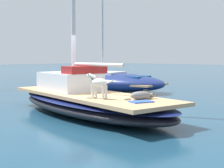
{
  "coord_description": "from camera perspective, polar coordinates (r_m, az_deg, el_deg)",
  "views": [
    {
      "loc": [
        -6.92,
        -7.59,
        1.81
      ],
      "look_at": [
        0.0,
        -1.0,
        1.01
      ],
      "focal_mm": 53.11,
      "sensor_mm": 36.0,
      "label": 1
    }
  ],
  "objects": [
    {
      "name": "deck_winch",
      "position": [
        9.34,
        5.82,
        -1.71
      ],
      "size": [
        0.16,
        0.16,
        0.21
      ],
      "color": "#B7B7BC",
      "rests_on": "sailboat_main"
    },
    {
      "name": "moored_boat_starboard_side",
      "position": [
        17.16,
        -0.02,
        0.46
      ],
      "size": [
        3.39,
        6.36,
        5.47
      ],
      "color": "navy",
      "rests_on": "ground"
    },
    {
      "name": "coiled_rope",
      "position": [
        9.21,
        -3.59,
        -2.27
      ],
      "size": [
        0.32,
        0.32,
        0.04
      ],
      "primitive_type": "torus",
      "color": "beige",
      "rests_on": "sailboat_main"
    },
    {
      "name": "dog_white",
      "position": [
        9.0,
        -2.42,
        0.14
      ],
      "size": [
        0.27,
        0.94,
        0.7
      ],
      "color": "silver",
      "rests_on": "sailboat_main"
    },
    {
      "name": "deck_towel",
      "position": [
        8.35,
        5.07,
        -3.05
      ],
      "size": [
        0.65,
        0.53,
        0.03
      ],
      "primitive_type": "cube",
      "rotation": [
        0.0,
        0.0,
        -0.35
      ],
      "color": "blue",
      "rests_on": "sailboat_main"
    },
    {
      "name": "sailboat_main",
      "position": [
        10.38,
        -4.01,
        -3.4
      ],
      "size": [
        3.65,
        7.55,
        0.66
      ],
      "color": "black",
      "rests_on": "ground"
    },
    {
      "name": "ground_plane",
      "position": [
        10.43,
        -4.0,
        -5.22
      ],
      "size": [
        120.0,
        120.0,
        0.0
      ],
      "primitive_type": "plane",
      "color": "navy"
    },
    {
      "name": "dog_grey",
      "position": [
        8.9,
        5.15,
        -1.97
      ],
      "size": [
        0.91,
        0.46,
        0.22
      ],
      "color": "gray",
      "rests_on": "sailboat_main"
    },
    {
      "name": "cabin_house",
      "position": [
        11.27,
        -7.07,
        0.65
      ],
      "size": [
        1.74,
        2.42,
        0.84
      ],
      "color": "silver",
      "rests_on": "sailboat_main"
    }
  ]
}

